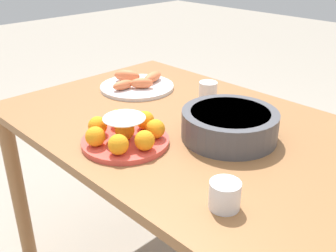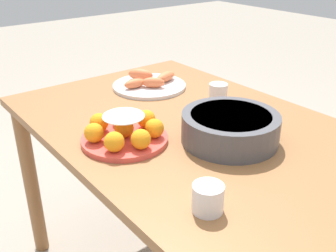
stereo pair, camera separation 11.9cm
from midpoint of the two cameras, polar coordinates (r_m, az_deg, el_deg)
dining_table at (r=1.29m, az=3.02°, el=-4.75°), size 1.46×0.85×0.74m
cake_plate at (r=1.17m, az=-9.16°, el=-1.09°), size 0.26×0.26×0.09m
serving_bowl at (r=1.19m, az=6.12°, el=0.25°), size 0.29×0.29×0.09m
seafood_platter at (r=1.62m, az=-6.67°, el=6.04°), size 0.30×0.30×0.06m
cup_near at (r=0.90m, az=4.44°, el=-10.08°), size 0.07×0.07×0.07m
cup_far at (r=1.51m, az=3.59°, el=5.21°), size 0.07×0.07×0.06m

